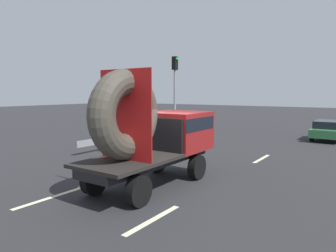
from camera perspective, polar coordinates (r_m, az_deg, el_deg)
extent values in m
plane|color=#28282B|center=(10.39, -2.38, -10.60)|extent=(120.00, 120.00, 0.00)
cylinder|color=black|center=(11.73, -1.95, -6.49)|extent=(0.28, 0.85, 0.85)
cylinder|color=black|center=(10.84, 5.37, -7.58)|extent=(0.28, 0.85, 0.85)
cylinder|color=black|center=(9.46, -13.54, -9.79)|extent=(0.28, 0.85, 0.85)
cylinder|color=black|center=(8.32, -5.50, -11.87)|extent=(0.28, 0.85, 0.85)
cube|color=black|center=(9.94, -3.28, -6.32)|extent=(1.30, 5.09, 0.25)
cube|color=maroon|center=(11.05, 1.58, -0.84)|extent=(2.00, 2.01, 1.35)
cube|color=black|center=(10.97, 1.44, 0.67)|extent=(2.02, 1.91, 0.44)
cube|color=black|center=(9.15, -7.16, -6.34)|extent=(2.00, 3.07, 0.10)
cube|color=black|center=(10.19, -1.65, -1.58)|extent=(1.80, 0.08, 1.10)
torus|color=#474238|center=(8.84, -7.92, 2.04)|extent=(0.76, 2.59, 2.59)
cube|color=red|center=(8.84, -7.92, 2.04)|extent=(1.90, 0.03, 2.59)
cylinder|color=black|center=(23.33, 26.08, -1.10)|extent=(0.20, 0.58, 0.58)
cylinder|color=black|center=(20.95, 25.10, -1.82)|extent=(0.20, 0.58, 0.58)
cube|color=#33723F|center=(22.02, 27.45, -0.92)|extent=(1.62, 3.79, 0.50)
cube|color=black|center=(21.88, 27.49, 0.29)|extent=(1.46, 2.12, 0.45)
cylinder|color=gray|center=(21.56, 1.27, 4.30)|extent=(0.16, 0.16, 4.56)
cube|color=black|center=(21.64, 1.29, 11.55)|extent=(0.30, 0.36, 0.90)
sphere|color=#19D833|center=(21.58, 1.68, 12.31)|extent=(0.20, 0.20, 0.20)
cube|color=gray|center=(19.39, -2.88, -1.06)|extent=(0.06, 11.83, 0.32)
cylinder|color=slate|center=(16.17, -12.46, -3.65)|extent=(0.10, 0.10, 0.55)
cylinder|color=slate|center=(18.29, -5.69, -2.39)|extent=(0.10, 0.10, 0.55)
cylinder|color=slate|center=(20.62, -0.39, -1.39)|extent=(0.10, 0.10, 0.55)
cylinder|color=slate|center=(23.09, 3.81, -0.58)|extent=(0.10, 0.10, 0.55)
cube|color=beige|center=(9.84, -19.52, -11.91)|extent=(0.16, 2.88, 0.01)
cube|color=beige|center=(15.68, 4.64, -4.83)|extent=(0.16, 2.84, 0.01)
cube|color=beige|center=(7.65, -2.76, -16.90)|extent=(0.16, 2.06, 0.01)
cube|color=beige|center=(14.73, 16.94, -5.81)|extent=(0.16, 2.05, 0.01)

